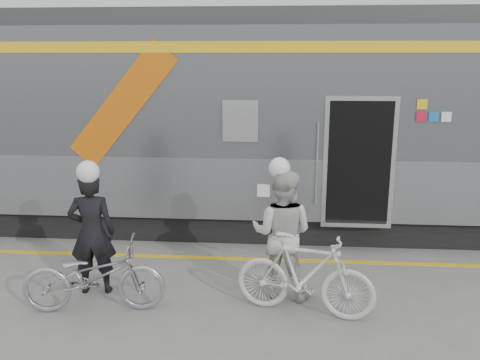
# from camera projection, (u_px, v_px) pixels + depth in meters

# --- Properties ---
(ground) EXTENTS (90.00, 90.00, 0.00)m
(ground) POSITION_uv_depth(u_px,v_px,m) (271.00, 327.00, 6.39)
(ground) COLOR slate
(ground) RESTS_ON ground
(train) EXTENTS (24.00, 3.17, 4.10)m
(train) POSITION_uv_depth(u_px,v_px,m) (237.00, 121.00, 10.01)
(train) COLOR black
(train) RESTS_ON ground
(safety_strip) EXTENTS (24.00, 0.12, 0.01)m
(safety_strip) POSITION_uv_depth(u_px,v_px,m) (274.00, 260.00, 8.47)
(safety_strip) COLOR yellow
(safety_strip) RESTS_ON ground
(man) EXTENTS (0.70, 0.51, 1.78)m
(man) POSITION_uv_depth(u_px,v_px,m) (92.00, 233.00, 7.14)
(man) COLOR black
(man) RESTS_ON ground
(bicycle_left) EXTENTS (1.94, 0.91, 0.98)m
(bicycle_left) POSITION_uv_depth(u_px,v_px,m) (94.00, 276.00, 6.69)
(bicycle_left) COLOR #97999E
(bicycle_left) RESTS_ON ground
(woman) EXTENTS (1.03, 0.88, 1.82)m
(woman) POSITION_uv_depth(u_px,v_px,m) (282.00, 234.00, 7.05)
(woman) COLOR beige
(woman) RESTS_ON ground
(bicycle_right) EXTENTS (1.91, 0.95, 1.11)m
(bicycle_right) POSITION_uv_depth(u_px,v_px,m) (305.00, 275.00, 6.58)
(bicycle_right) COLOR beige
(bicycle_right) RESTS_ON ground
(helmet_man) EXTENTS (0.31, 0.31, 0.31)m
(helmet_man) POSITION_uv_depth(u_px,v_px,m) (87.00, 160.00, 6.89)
(helmet_man) COLOR white
(helmet_man) RESTS_ON man
(helmet_woman) EXTENTS (0.29, 0.29, 0.29)m
(helmet_woman) POSITION_uv_depth(u_px,v_px,m) (284.00, 159.00, 6.79)
(helmet_woman) COLOR white
(helmet_woman) RESTS_ON woman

